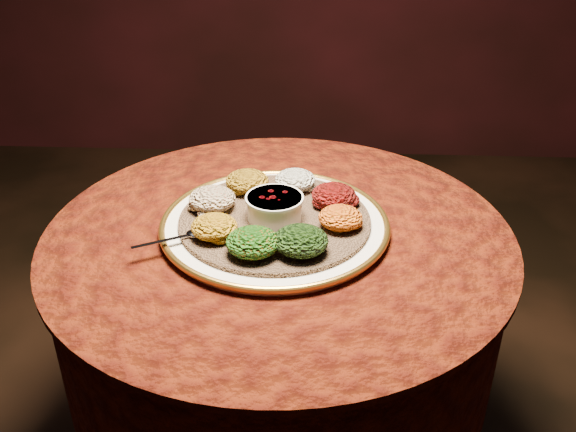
{
  "coord_description": "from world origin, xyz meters",
  "views": [
    {
      "loc": [
        0.07,
        -1.12,
        1.42
      ],
      "look_at": [
        0.02,
        0.02,
        0.76
      ],
      "focal_mm": 40.0,
      "sensor_mm": 36.0,
      "label": 1
    }
  ],
  "objects": [
    {
      "name": "portion_kitfo",
      "position": [
        0.11,
        0.07,
        0.78
      ],
      "size": [
        0.09,
        0.09,
        0.04
      ],
      "primitive_type": "ellipsoid",
      "color": "black",
      "rests_on": "injera"
    },
    {
      "name": "portion_mixveg",
      "position": [
        -0.04,
        -0.13,
        0.79
      ],
      "size": [
        0.1,
        0.1,
        0.05
      ],
      "primitive_type": "ellipsoid",
      "color": "#A82F0A",
      "rests_on": "injera"
    },
    {
      "name": "portion_timatim",
      "position": [
        -0.14,
        0.04,
        0.79
      ],
      "size": [
        0.1,
        0.09,
        0.05
      ],
      "primitive_type": "ellipsoid",
      "color": "maroon",
      "rests_on": "injera"
    },
    {
      "name": "table",
      "position": [
        0.0,
        0.0,
        0.55
      ],
      "size": [
        0.96,
        0.96,
        0.73
      ],
      "color": "black",
      "rests_on": "ground"
    },
    {
      "name": "spoon",
      "position": [
        -0.16,
        -0.08,
        0.77
      ],
      "size": [
        0.14,
        0.08,
        0.01
      ],
      "rotation": [
        0.0,
        0.0,
        -2.67
      ],
      "color": "silver",
      "rests_on": "injera"
    },
    {
      "name": "stew_bowl",
      "position": [
        -0.01,
        0.01,
        0.79
      ],
      "size": [
        0.12,
        0.12,
        0.05
      ],
      "color": "white",
      "rests_on": "injera"
    },
    {
      "name": "portion_tikil",
      "position": [
        0.12,
        -0.02,
        0.78
      ],
      "size": [
        0.09,
        0.08,
        0.04
      ],
      "primitive_type": "ellipsoid",
      "color": "#B9880F",
      "rests_on": "injera"
    },
    {
      "name": "platter",
      "position": [
        -0.01,
        0.01,
        0.75
      ],
      "size": [
        0.49,
        0.49,
        0.02
      ],
      "rotation": [
        0.0,
        0.0,
        -0.1
      ],
      "color": "silver",
      "rests_on": "table"
    },
    {
      "name": "portion_ayib",
      "position": [
        0.03,
        0.14,
        0.78
      ],
      "size": [
        0.09,
        0.08,
        0.04
      ],
      "primitive_type": "ellipsoid",
      "color": "beige",
      "rests_on": "injera"
    },
    {
      "name": "portion_kik",
      "position": [
        -0.12,
        -0.07,
        0.78
      ],
      "size": [
        0.09,
        0.09,
        0.04
      ],
      "primitive_type": "ellipsoid",
      "color": "#AB6C0F",
      "rests_on": "injera"
    },
    {
      "name": "injera",
      "position": [
        -0.01,
        0.01,
        0.76
      ],
      "size": [
        0.46,
        0.46,
        0.01
      ],
      "primitive_type": "cylinder",
      "rotation": [
        0.0,
        0.0,
        0.21
      ],
      "color": "brown",
      "rests_on": "platter"
    },
    {
      "name": "portion_shiro",
      "position": [
        -0.08,
        0.12,
        0.78
      ],
      "size": [
        0.09,
        0.09,
        0.05
      ],
      "primitive_type": "ellipsoid",
      "color": "#916711",
      "rests_on": "injera"
    },
    {
      "name": "portion_gomen",
      "position": [
        0.05,
        -0.12,
        0.79
      ],
      "size": [
        0.1,
        0.1,
        0.05
      ],
      "primitive_type": "ellipsoid",
      "color": "black",
      "rests_on": "injera"
    }
  ]
}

